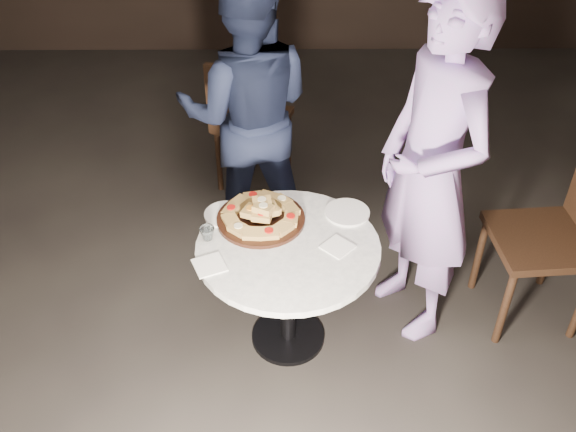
{
  "coord_description": "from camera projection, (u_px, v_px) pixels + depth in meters",
  "views": [
    {
      "loc": [
        0.08,
        -2.39,
        2.58
      ],
      "look_at": [
        0.1,
        -0.1,
        0.77
      ],
      "focal_mm": 40.0,
      "sensor_mm": 36.0,
      "label": 1
    }
  ],
  "objects": [
    {
      "name": "water_glass",
      "position": [
        207.0,
        233.0,
        2.97
      ],
      "size": [
        0.08,
        0.08,
        0.07
      ],
      "primitive_type": "imported",
      "rotation": [
        0.0,
        0.0,
        0.16
      ],
      "color": "silver",
      "rests_on": "table"
    },
    {
      "name": "diner_navy",
      "position": [
        248.0,
        113.0,
        3.56
      ],
      "size": [
        0.81,
        0.63,
        1.65
      ],
      "primitive_type": "imported",
      "rotation": [
        0.0,
        0.0,
        3.13
      ],
      "color": "#141A31",
      "rests_on": "ground"
    },
    {
      "name": "diner_teal",
      "position": [
        431.0,
        173.0,
        2.95
      ],
      "size": [
        0.66,
        0.78,
        1.81
      ],
      "primitive_type": "imported",
      "rotation": [
        0.0,
        0.0,
        -1.16
      ],
      "color": "#866FB0",
      "rests_on": "ground"
    },
    {
      "name": "plate_right",
      "position": [
        347.0,
        212.0,
        3.14
      ],
      "size": [
        0.27,
        0.27,
        0.01
      ],
      "primitive_type": "cylinder",
      "rotation": [
        0.0,
        0.0,
        -0.29
      ],
      "color": "white",
      "rests_on": "table"
    },
    {
      "name": "serving_board",
      "position": [
        261.0,
        219.0,
        3.09
      ],
      "size": [
        0.5,
        0.5,
        0.02
      ],
      "primitive_type": "cylinder",
      "rotation": [
        0.0,
        0.0,
        -0.18
      ],
      "color": "black",
      "rests_on": "table"
    },
    {
      "name": "table",
      "position": [
        288.0,
        264.0,
        3.03
      ],
      "size": [
        0.97,
        0.97,
        0.64
      ],
      "rotation": [
        0.0,
        0.0,
        0.14
      ],
      "color": "black",
      "rests_on": "ground"
    },
    {
      "name": "chair_right",
      "position": [
        565.0,
        227.0,
        3.16
      ],
      "size": [
        0.53,
        0.5,
        1.0
      ],
      "rotation": [
        0.0,
        0.0,
        -1.49
      ],
      "color": "black",
      "rests_on": "ground"
    },
    {
      "name": "plate_left",
      "position": [
        225.0,
        214.0,
        3.12
      ],
      "size": [
        0.21,
        0.21,
        0.01
      ],
      "primitive_type": "cylinder",
      "rotation": [
        0.0,
        0.0,
        0.01
      ],
      "color": "white",
      "rests_on": "table"
    },
    {
      "name": "napkin_near",
      "position": [
        209.0,
        265.0,
        2.84
      ],
      "size": [
        0.17,
        0.17,
        0.01
      ],
      "primitive_type": "cube",
      "rotation": [
        0.0,
        0.0,
        0.41
      ],
      "color": "white",
      "rests_on": "table"
    },
    {
      "name": "chair_far",
      "position": [
        248.0,
        117.0,
        4.09
      ],
      "size": [
        0.55,
        0.56,
        0.93
      ],
      "rotation": [
        0.0,
        0.0,
        2.84
      ],
      "color": "black",
      "rests_on": "ground"
    },
    {
      "name": "napkin_far",
      "position": [
        338.0,
        247.0,
        2.94
      ],
      "size": [
        0.18,
        0.18,
        0.01
      ],
      "primitive_type": "cube",
      "rotation": [
        0.0,
        0.0,
        -0.77
      ],
      "color": "white",
      "rests_on": "table"
    },
    {
      "name": "focaccia_pile",
      "position": [
        261.0,
        212.0,
        3.07
      ],
      "size": [
        0.39,
        0.37,
        0.1
      ],
      "rotation": [
        0.0,
        0.0,
        -0.23
      ],
      "color": "#A98141",
      "rests_on": "serving_board"
    },
    {
      "name": "floor",
      "position": [
        270.0,
        317.0,
        3.47
      ],
      "size": [
        7.0,
        7.0,
        0.0
      ],
      "primitive_type": "plane",
      "color": "black",
      "rests_on": "ground"
    }
  ]
}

